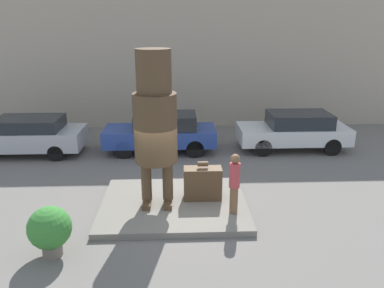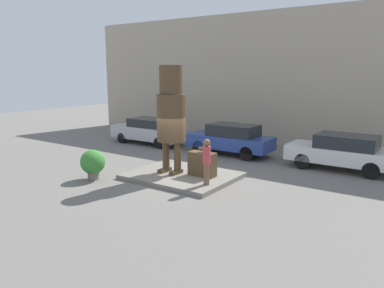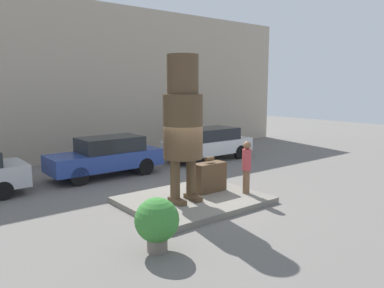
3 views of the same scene
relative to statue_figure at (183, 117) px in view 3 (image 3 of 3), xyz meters
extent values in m
plane|color=slate|center=(0.47, 0.09, -2.75)|extent=(60.00, 60.00, 0.00)
cube|color=slate|center=(0.47, 0.09, -2.66)|extent=(4.24, 3.40, 0.18)
cube|color=tan|center=(0.47, 9.33, 1.15)|extent=(28.00, 0.60, 7.82)
cube|color=#4C3823|center=(-0.30, -0.10, -2.50)|extent=(0.23, 0.68, 0.15)
cube|color=#4C3823|center=(0.30, -0.10, -2.50)|extent=(0.23, 0.68, 0.15)
cylinder|color=#4C3823|center=(-0.30, 0.00, -1.83)|extent=(0.30, 0.30, 1.19)
cylinder|color=#4C3823|center=(0.30, 0.00, -1.83)|extent=(0.30, 0.30, 1.19)
cylinder|color=#4C3823|center=(0.00, 0.00, -0.28)|extent=(1.19, 1.19, 1.91)
cylinder|color=#4C3823|center=(0.00, 0.00, 1.25)|extent=(0.93, 0.93, 1.15)
cube|color=#4C3823|center=(1.33, 0.30, -2.09)|extent=(1.11, 0.49, 0.97)
cylinder|color=#4C3823|center=(1.33, 0.30, -1.47)|extent=(0.31, 0.15, 0.15)
cylinder|color=brown|center=(2.12, -0.62, -2.18)|extent=(0.22, 0.22, 0.78)
cylinder|color=#B23D42|center=(2.12, -0.62, -1.45)|extent=(0.29, 0.29, 0.69)
sphere|color=brown|center=(2.12, -0.62, -0.97)|extent=(0.26, 0.26, 0.26)
cylinder|color=black|center=(-4.18, 4.16, -2.44)|extent=(0.63, 0.18, 0.63)
cube|color=#284293|center=(-0.13, 5.10, -2.06)|extent=(4.59, 1.73, 0.67)
cube|color=#1E2328|center=(0.10, 5.10, -1.43)|extent=(2.52, 1.56, 0.59)
cylinder|color=black|center=(-1.55, 4.32, -2.40)|extent=(0.71, 0.18, 0.71)
cylinder|color=black|center=(-1.55, 5.87, -2.40)|extent=(0.71, 0.18, 0.71)
cylinder|color=black|center=(1.30, 4.32, -2.40)|extent=(0.71, 0.18, 0.71)
cylinder|color=black|center=(1.30, 5.87, -2.40)|extent=(0.71, 0.18, 0.71)
cube|color=silver|center=(5.48, 5.18, -2.07)|extent=(4.59, 1.83, 0.67)
cube|color=#1E2328|center=(5.71, 5.18, -1.45)|extent=(2.53, 1.65, 0.58)
cylinder|color=black|center=(4.06, 4.36, -2.40)|extent=(0.70, 0.18, 0.70)
cylinder|color=black|center=(4.06, 6.01, -2.40)|extent=(0.70, 0.18, 0.70)
cylinder|color=black|center=(6.91, 4.36, -2.40)|extent=(0.70, 0.18, 0.70)
cylinder|color=black|center=(6.91, 6.01, -2.40)|extent=(0.70, 0.18, 0.70)
cylinder|color=#70665B|center=(-2.37, -2.16, -2.60)|extent=(0.46, 0.46, 0.31)
sphere|color=#387F33|center=(-2.37, -2.16, -2.02)|extent=(1.00, 1.00, 1.00)
camera|label=1|loc=(0.60, -9.83, 2.50)|focal=35.00mm
camera|label=2|loc=(9.34, -11.93, 1.59)|focal=35.00mm
camera|label=3|loc=(-6.69, -8.84, 0.90)|focal=35.00mm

